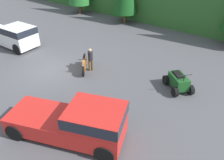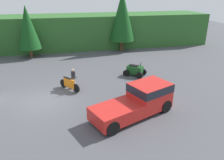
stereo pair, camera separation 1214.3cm
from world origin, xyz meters
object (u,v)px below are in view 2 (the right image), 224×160
pickup_truck_red (139,100)px  quad_atv (135,70)px  dirt_bike (70,84)px  rider_person (73,78)px

pickup_truck_red → quad_atv: bearing=51.6°
pickup_truck_red → quad_atv: size_ratio=2.54×
pickup_truck_red → quad_atv: pickup_truck_red is taller
dirt_bike → quad_atv: (6.05, 1.89, 0.00)m
dirt_bike → rider_person: 0.60m
pickup_truck_red → dirt_bike: 6.24m
pickup_truck_red → quad_atv: 6.80m
quad_atv → rider_person: size_ratio=1.36×
rider_person → dirt_bike: bearing=-107.7°
rider_person → quad_atv: bearing=49.0°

